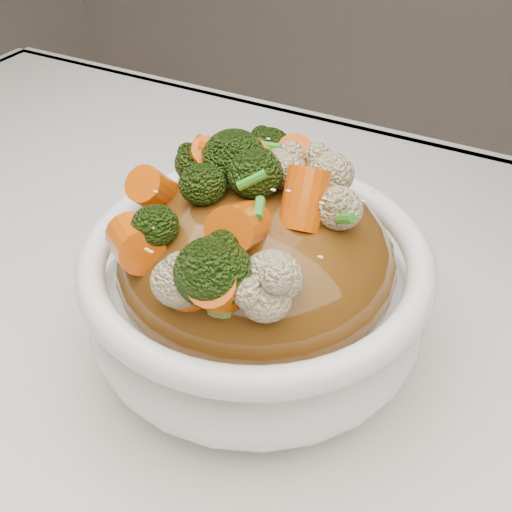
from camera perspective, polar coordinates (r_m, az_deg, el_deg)
The scene contains 8 objects.
tablecloth at distance 0.47m, azimuth -3.32°, elevation -10.53°, with size 1.20×0.80×0.04m, color silver.
bowl at distance 0.43m, azimuth -0.00°, elevation -3.72°, with size 0.24×0.24×0.09m, color white, non-canonical shape.
sauce_base at distance 0.41m, azimuth -0.00°, elevation -0.36°, with size 0.19×0.19×0.11m, color #5C360F.
carrots at distance 0.37m, azimuth -0.00°, elevation 7.94°, with size 0.19×0.19×0.06m, color #E05807, non-canonical shape.
broccoli at distance 0.37m, azimuth -0.00°, elevation 7.79°, with size 0.19×0.19×0.05m, color black, non-canonical shape.
cauliflower at distance 0.37m, azimuth -0.00°, elevation 7.50°, with size 0.19×0.19×0.04m, color beige, non-canonical shape.
scallions at distance 0.37m, azimuth -0.00°, elevation 8.09°, with size 0.14×0.14×0.02m, color #2A831E, non-canonical shape.
sesame_seeds at distance 0.37m, azimuth -0.00°, elevation 8.09°, with size 0.17×0.17×0.01m, color beige, non-canonical shape.
Camera 1 is at (0.17, -0.26, 1.09)m, focal length 42.00 mm.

